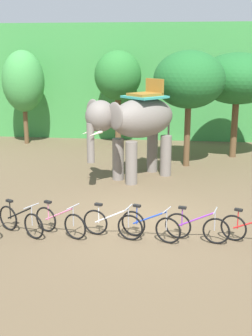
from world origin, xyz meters
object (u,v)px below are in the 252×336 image
bike_black (21,221)px  tree_far_left (237,79)px  tree_center_left (189,80)px  bike_purple (197,227)px  tree_left (118,76)px  bike_pink (60,222)px  bike_white (112,224)px  elephant (136,122)px  tree_center (23,82)px  bike_red (252,231)px  bike_blue (150,226)px

bike_black → tree_far_left: bearing=55.9°
tree_center_left → bike_purple: (0.18, -7.82, -3.25)m
tree_left → bike_purple: 12.78m
bike_pink → tree_left: bearing=90.3°
tree_left → bike_white: bearing=-82.9°
elephant → bike_pink: elephant is taller
bike_purple → tree_center: bearing=126.6°
bike_purple → bike_red: same height
tree_left → bike_red: bearing=-66.8°
tree_center_left → tree_far_left: bearing=41.7°
tree_center → bike_red: size_ratio=3.09×
tree_left → tree_center_left: 5.33m
bike_red → tree_left: bearing=113.2°
bike_black → bike_pink: bearing=3.4°
tree_center → tree_left: (4.90, 0.24, 0.29)m
bike_white → bike_red: (3.61, -0.04, 0.00)m
tree_far_left → bike_purple: size_ratio=2.83×
tree_center_left → elephant: (-1.96, -2.26, -1.44)m
tree_far_left → bike_blue: 10.80m
bike_blue → bike_purple: (1.20, 0.05, 0.00)m
bike_black → bike_purple: size_ratio=0.91×
bike_pink → bike_purple: size_ratio=0.94×
tree_center_left → tree_far_left: 2.91m
tree_left → bike_purple: bearing=-72.7°
bike_pink → bike_white: bearing=1.3°
elephant → bike_black: (-2.55, -5.68, -1.82)m
tree_far_left → elephant: 6.05m
tree_center → bike_white: size_ratio=2.90×
tree_left → bike_blue: tree_left is taller
tree_far_left → bike_black: tree_far_left is taller
tree_center → bike_red: (9.99, -11.65, -2.86)m
bike_white → bike_blue: same height
tree_center → tree_left: tree_center is taller
tree_left → bike_black: tree_left is taller
elephant → bike_purple: size_ratio=2.26×
tree_far_left → bike_white: 11.12m
tree_far_left → bike_red: tree_far_left is taller
bike_black → bike_purple: same height
elephant → bike_pink: size_ratio=2.39×
bike_red → bike_purple: bearing=177.1°
tree_left → bike_red: size_ratio=3.08×
bike_red → tree_center_left: bearing=101.3°
bike_white → bike_purple: size_ratio=1.00×
tree_left → tree_far_left: 6.05m
tree_left → tree_center: bearing=-177.2°
tree_left → tree_far_left: (5.69, -2.07, 0.04)m
tree_center → bike_black: bearing=-71.6°
tree_center → bike_white: (6.39, -11.61, -2.86)m
tree_far_left → elephant: tree_far_left is taller
tree_left → bike_red: 13.32m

